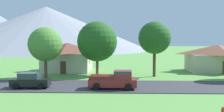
{
  "coord_description": "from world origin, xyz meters",
  "views": [
    {
      "loc": [
        2.58,
        -1.1,
        5.51
      ],
      "look_at": [
        1.78,
        21.69,
        4.01
      ],
      "focal_mm": 41.19,
      "sensor_mm": 36.0,
      "label": 1
    }
  ],
  "objects": [
    {
      "name": "house_left_center",
      "position": [
        -6.58,
        42.49,
        2.53
      ],
      "size": [
        8.36,
        7.44,
        4.88
      ],
      "color": "beige",
      "rests_on": "ground"
    },
    {
      "name": "tree_near_left",
      "position": [
        -1.0,
        37.39,
        5.15
      ],
      "size": [
        6.03,
        6.03,
        8.17
      ],
      "color": "brown",
      "rests_on": "ground"
    },
    {
      "name": "house_leftmost",
      "position": [
        19.09,
        43.16,
        2.36
      ],
      "size": [
        10.46,
        7.13,
        4.57
      ],
      "color": "beige",
      "rests_on": "ground"
    },
    {
      "name": "road_strip",
      "position": [
        0.0,
        28.51,
        0.04
      ],
      "size": [
        160.0,
        7.85,
        0.08
      ],
      "primitive_type": "cube",
      "color": "#38383D",
      "rests_on": "ground"
    },
    {
      "name": "pickup_truck_maroon_west_side",
      "position": [
        1.83,
        26.78,
        1.06
      ],
      "size": [
        5.25,
        2.43,
        1.99
      ],
      "color": "maroon",
      "rests_on": "road_strip"
    },
    {
      "name": "parked_car_black_mid_east",
      "position": [
        -7.54,
        26.99,
        0.87
      ],
      "size": [
        4.26,
        2.2,
        1.68
      ],
      "color": "black",
      "rests_on": "road_strip"
    },
    {
      "name": "tree_center",
      "position": [
        -8.1,
        34.74,
        4.77
      ],
      "size": [
        4.82,
        4.82,
        7.2
      ],
      "color": "brown",
      "rests_on": "ground"
    },
    {
      "name": "mountain_far_west_ridge",
      "position": [
        -34.89,
        126.83,
        10.88
      ],
      "size": [
        103.23,
        103.23,
        21.75
      ],
      "primitive_type": "cone",
      "color": "#8E939E",
      "rests_on": "ground"
    },
    {
      "name": "tree_left_of_center",
      "position": [
        7.47,
        36.61,
        5.68
      ],
      "size": [
        4.75,
        4.75,
        8.08
      ],
      "color": "#4C3823",
      "rests_on": "ground"
    }
  ]
}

